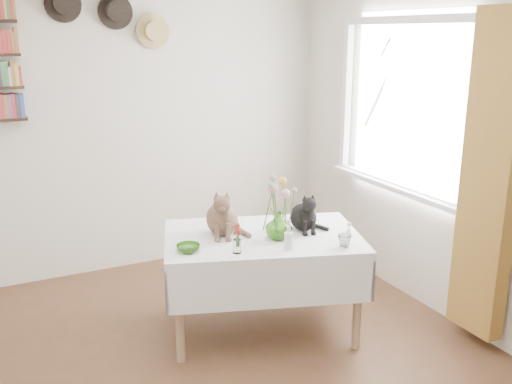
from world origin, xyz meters
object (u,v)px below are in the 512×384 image
black_cat (303,210)px  flower_vase (279,225)px  dining_table (262,259)px  tabby_cat (222,210)px

black_cat → flower_vase: 0.26m
dining_table → flower_vase: size_ratio=8.11×
black_cat → tabby_cat: bearing=172.8°
dining_table → flower_vase: 0.30m
tabby_cat → flower_vase: size_ratio=1.82×
tabby_cat → flower_vase: 0.40m
dining_table → tabby_cat: size_ratio=4.45×
black_cat → dining_table: bearing=-175.7°
tabby_cat → flower_vase: bearing=-17.8°
flower_vase → tabby_cat: bearing=140.5°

